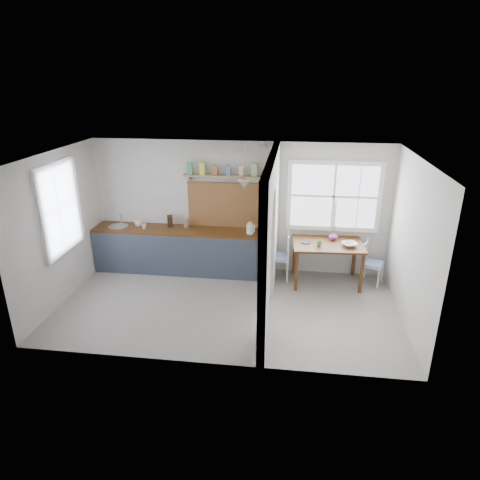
# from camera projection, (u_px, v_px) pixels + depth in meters

# --- Properties ---
(floor) EXTENTS (5.80, 3.20, 0.01)m
(floor) POSITION_uv_depth(u_px,v_px,m) (228.00, 306.00, 7.42)
(floor) COLOR gray
(floor) RESTS_ON ground
(ceiling) EXTENTS (5.80, 3.20, 0.01)m
(ceiling) POSITION_uv_depth(u_px,v_px,m) (226.00, 156.00, 6.48)
(ceiling) COLOR silver
(ceiling) RESTS_ON walls
(walls) EXTENTS (5.81, 3.21, 2.60)m
(walls) POSITION_uv_depth(u_px,v_px,m) (227.00, 236.00, 6.95)
(walls) COLOR silver
(walls) RESTS_ON floor
(partition) EXTENTS (0.12, 3.20, 2.60)m
(partition) POSITION_uv_depth(u_px,v_px,m) (270.00, 228.00, 6.87)
(partition) COLOR silver
(partition) RESTS_ON floor
(kitchen_window) EXTENTS (0.10, 1.16, 1.50)m
(kitchen_window) POSITION_uv_depth(u_px,v_px,m) (58.00, 209.00, 7.17)
(kitchen_window) COLOR white
(kitchen_window) RESTS_ON walls
(nook_window) EXTENTS (1.76, 0.10, 1.30)m
(nook_window) POSITION_uv_depth(u_px,v_px,m) (334.00, 197.00, 8.07)
(nook_window) COLOR white
(nook_window) RESTS_ON walls
(counter) EXTENTS (3.50, 0.60, 0.90)m
(counter) POSITION_uv_depth(u_px,v_px,m) (183.00, 249.00, 8.62)
(counter) COLOR #482412
(counter) RESTS_ON floor
(sink) EXTENTS (0.40, 0.40, 0.02)m
(sink) POSITION_uv_depth(u_px,v_px,m) (118.00, 227.00, 8.60)
(sink) COLOR silver
(sink) RESTS_ON counter
(backsplash) EXTENTS (1.65, 0.03, 0.90)m
(backsplash) POSITION_uv_depth(u_px,v_px,m) (229.00, 205.00, 8.42)
(backsplash) COLOR brown
(backsplash) RESTS_ON walls
(shelf) EXTENTS (1.75, 0.20, 0.21)m
(shelf) POSITION_uv_depth(u_px,v_px,m) (228.00, 173.00, 8.10)
(shelf) COLOR tan
(shelf) RESTS_ON walls
(pendant_lamp) EXTENTS (0.26, 0.26, 0.16)m
(pendant_lamp) POSITION_uv_depth(u_px,v_px,m) (245.00, 184.00, 7.79)
(pendant_lamp) COLOR silver
(pendant_lamp) RESTS_ON ceiling
(utensil_rail) EXTENTS (0.02, 0.50, 0.02)m
(utensil_rail) POSITION_uv_depth(u_px,v_px,m) (268.00, 212.00, 7.66)
(utensil_rail) COLOR silver
(utensil_rail) RESTS_ON partition
(dining_table) EXTENTS (1.34, 0.94, 0.81)m
(dining_table) POSITION_uv_depth(u_px,v_px,m) (326.00, 263.00, 8.12)
(dining_table) COLOR #482412
(dining_table) RESTS_ON floor
(chair_left) EXTENTS (0.43, 0.43, 0.92)m
(chair_left) POSITION_uv_depth(u_px,v_px,m) (278.00, 256.00, 8.29)
(chair_left) COLOR silver
(chair_left) RESTS_ON floor
(chair_right) EXTENTS (0.49, 0.49, 0.83)m
(chair_right) POSITION_uv_depth(u_px,v_px,m) (373.00, 263.00, 8.10)
(chair_right) COLOR silver
(chair_right) RESTS_ON floor
(kettle) EXTENTS (0.21, 0.18, 0.22)m
(kettle) POSITION_uv_depth(u_px,v_px,m) (250.00, 228.00, 8.17)
(kettle) COLOR white
(kettle) RESTS_ON counter
(mug_a) EXTENTS (0.12, 0.12, 0.10)m
(mug_a) POSITION_uv_depth(u_px,v_px,m) (144.00, 226.00, 8.44)
(mug_a) COLOR beige
(mug_a) RESTS_ON counter
(mug_b) EXTENTS (0.15, 0.15, 0.11)m
(mug_b) POSITION_uv_depth(u_px,v_px,m) (138.00, 223.00, 8.59)
(mug_b) COLOR white
(mug_b) RESTS_ON counter
(knife_block) EXTENTS (0.14, 0.17, 0.22)m
(knife_block) POSITION_uv_depth(u_px,v_px,m) (170.00, 221.00, 8.55)
(knife_block) COLOR #432A17
(knife_block) RESTS_ON counter
(jar) EXTENTS (0.12, 0.12, 0.17)m
(jar) POSITION_uv_depth(u_px,v_px,m) (186.00, 223.00, 8.52)
(jar) COLOR #796D50
(jar) RESTS_ON counter
(towel_magenta) EXTENTS (0.02, 0.03, 0.54)m
(towel_magenta) POSITION_uv_depth(u_px,v_px,m) (266.00, 270.00, 8.15)
(towel_magenta) COLOR #D0318D
(towel_magenta) RESTS_ON counter
(towel_orange) EXTENTS (0.02, 0.03, 0.54)m
(towel_orange) POSITION_uv_depth(u_px,v_px,m) (265.00, 272.00, 8.12)
(towel_orange) COLOR orange
(towel_orange) RESTS_ON counter
(bowl) EXTENTS (0.36, 0.36, 0.07)m
(bowl) POSITION_uv_depth(u_px,v_px,m) (349.00, 244.00, 7.83)
(bowl) COLOR silver
(bowl) RESTS_ON dining_table
(table_cup) EXTENTS (0.12, 0.12, 0.10)m
(table_cup) POSITION_uv_depth(u_px,v_px,m) (319.00, 243.00, 7.84)
(table_cup) COLOR #60965D
(table_cup) RESTS_ON dining_table
(plate) EXTENTS (0.24, 0.24, 0.02)m
(plate) POSITION_uv_depth(u_px,v_px,m) (305.00, 242.00, 8.01)
(plate) COLOR black
(plate) RESTS_ON dining_table
(vase) EXTENTS (0.19, 0.19, 0.17)m
(vase) POSITION_uv_depth(u_px,v_px,m) (333.00, 236.00, 8.10)
(vase) COLOR #703E7A
(vase) RESTS_ON dining_table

